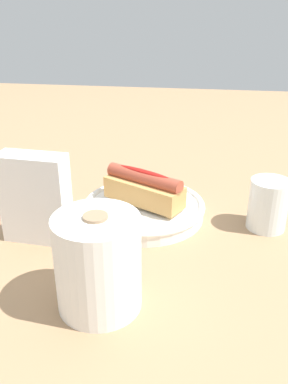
{
  "coord_description": "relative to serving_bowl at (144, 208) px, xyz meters",
  "views": [
    {
      "loc": [
        -0.09,
        0.68,
        0.37
      ],
      "look_at": [
        0.01,
        0.01,
        0.05
      ],
      "focal_mm": 38.5,
      "sensor_mm": 36.0,
      "label": 1
    }
  ],
  "objects": [
    {
      "name": "ground_plane",
      "position": [
        -0.01,
        -0.01,
        -0.02
      ],
      "size": [
        2.4,
        2.4,
        0.0
      ],
      "primitive_type": "plane",
      "color": "#9E7A56"
    },
    {
      "name": "serving_bowl",
      "position": [
        0.0,
        0.0,
        0.0
      ],
      "size": [
        0.23,
        0.23,
        0.03
      ],
      "color": "white",
      "rests_on": "ground_plane"
    },
    {
      "name": "hotdog_front",
      "position": [
        0.0,
        0.0,
        0.04
      ],
      "size": [
        0.16,
        0.11,
        0.06
      ],
      "color": "tan",
      "rests_on": "serving_bowl"
    },
    {
      "name": "water_glass",
      "position": [
        -0.22,
        0.01,
        0.03
      ],
      "size": [
        0.07,
        0.07,
        0.09
      ],
      "color": "white",
      "rests_on": "ground_plane"
    },
    {
      "name": "paper_towel_roll",
      "position": [
        0.02,
        0.25,
        0.05
      ],
      "size": [
        0.11,
        0.11,
        0.13
      ],
      "color": "white",
      "rests_on": "ground_plane"
    },
    {
      "name": "napkin_box",
      "position": [
        0.16,
        0.1,
        0.06
      ],
      "size": [
        0.11,
        0.05,
        0.15
      ],
      "primitive_type": "cube",
      "rotation": [
        0.0,
        0.0,
        -0.07
      ],
      "color": "white",
      "rests_on": "ground_plane"
    }
  ]
}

